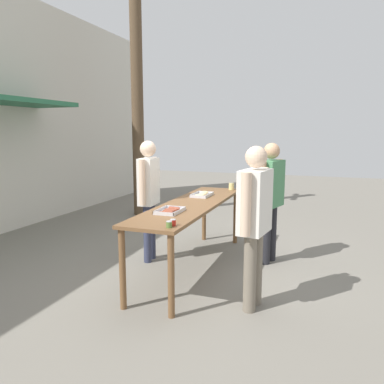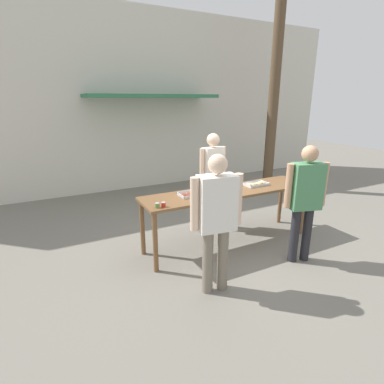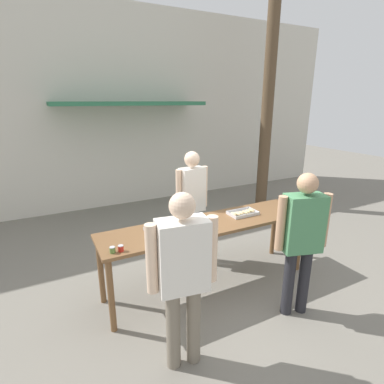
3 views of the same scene
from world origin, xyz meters
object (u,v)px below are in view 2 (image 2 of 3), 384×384
(person_customer_holding_hotdog, at_px, (216,214))
(utility_pole, at_px, (275,76))
(condiment_jar_mustard, at_px, (157,205))
(condiment_jar_ketchup, at_px, (163,205))
(person_server_behind_table, at_px, (213,172))
(beer_cup, at_px, (300,180))
(person_customer_with_cup, at_px, (305,195))
(food_tray_buns, at_px, (256,184))
(food_tray_sausages, at_px, (192,194))

(person_customer_holding_hotdog, xyz_separation_m, utility_pole, (3.71, 3.33, 1.85))
(condiment_jar_mustard, height_order, condiment_jar_ketchup, same)
(condiment_jar_mustard, distance_m, condiment_jar_ketchup, 0.09)
(person_server_behind_table, xyz_separation_m, utility_pole, (2.74, 1.62, 1.82))
(beer_cup, xyz_separation_m, person_customer_with_cup, (-0.68, -0.74, 0.05))
(beer_cup, xyz_separation_m, person_server_behind_table, (-1.21, 0.92, 0.08))
(beer_cup, height_order, person_customer_with_cup, person_customer_with_cup)
(person_customer_with_cup, bearing_deg, food_tray_buns, -69.43)
(food_tray_sausages, distance_m, food_tray_buns, 1.21)
(person_customer_with_cup, bearing_deg, condiment_jar_mustard, -3.40)
(food_tray_sausages, xyz_separation_m, person_server_behind_table, (0.75, 0.65, 0.12))
(beer_cup, relative_size, utility_pole, 0.02)
(person_customer_with_cup, bearing_deg, food_tray_sausages, -21.28)
(person_customer_holding_hotdog, bearing_deg, food_tray_sausages, -93.69)
(condiment_jar_ketchup, bearing_deg, person_server_behind_table, 35.21)
(food_tray_buns, xyz_separation_m, utility_pole, (2.27, 2.27, 1.93))
(condiment_jar_ketchup, bearing_deg, food_tray_sausages, 26.23)
(condiment_jar_ketchup, bearing_deg, beer_cup, 0.45)
(condiment_jar_mustard, bearing_deg, food_tray_buns, 8.48)
(food_tray_sausages, relative_size, person_customer_holding_hotdog, 0.23)
(food_tray_sausages, height_order, utility_pole, utility_pole)
(beer_cup, distance_m, person_customer_with_cup, 1.01)
(condiment_jar_ketchup, distance_m, person_customer_with_cup, 2.00)
(person_server_behind_table, height_order, utility_pole, utility_pole)
(person_server_behind_table, bearing_deg, food_tray_sausages, -143.26)
(food_tray_sausages, distance_m, person_customer_with_cup, 1.63)
(condiment_jar_ketchup, bearing_deg, food_tray_buns, 9.06)
(utility_pole, bearing_deg, condiment_jar_mustard, -148.48)
(person_customer_with_cup, xyz_separation_m, utility_pole, (2.21, 3.28, 1.85))
(person_customer_holding_hotdog, height_order, person_customer_with_cup, person_customer_holding_hotdog)
(person_server_behind_table, relative_size, utility_pole, 0.31)
(beer_cup, distance_m, person_server_behind_table, 1.52)
(food_tray_buns, relative_size, person_customer_with_cup, 0.23)
(person_server_behind_table, bearing_deg, condiment_jar_mustard, -150.99)
(condiment_jar_ketchup, bearing_deg, condiment_jar_mustard, 176.25)
(condiment_jar_mustard, distance_m, person_customer_with_cup, 2.08)
(food_tray_buns, distance_m, beer_cup, 0.79)
(food_tray_sausages, bearing_deg, food_tray_buns, -0.08)
(condiment_jar_mustard, relative_size, condiment_jar_ketchup, 1.00)
(food_tray_buns, distance_m, person_server_behind_table, 0.81)
(person_customer_with_cup, bearing_deg, person_customer_holding_hotdog, 19.12)
(condiment_jar_ketchup, height_order, person_customer_holding_hotdog, person_customer_holding_hotdog)
(condiment_jar_ketchup, height_order, utility_pole, utility_pole)
(condiment_jar_mustard, distance_m, person_server_behind_table, 1.70)
(utility_pole, bearing_deg, person_server_behind_table, -149.48)
(person_customer_holding_hotdog, bearing_deg, food_tray_buns, -135.27)
(condiment_jar_ketchup, bearing_deg, utility_pole, 32.11)
(food_tray_sausages, relative_size, person_customer_with_cup, 0.23)
(person_customer_holding_hotdog, xyz_separation_m, person_customer_with_cup, (1.50, 0.06, -0.00))
(condiment_jar_mustard, height_order, person_customer_holding_hotdog, person_customer_holding_hotdog)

